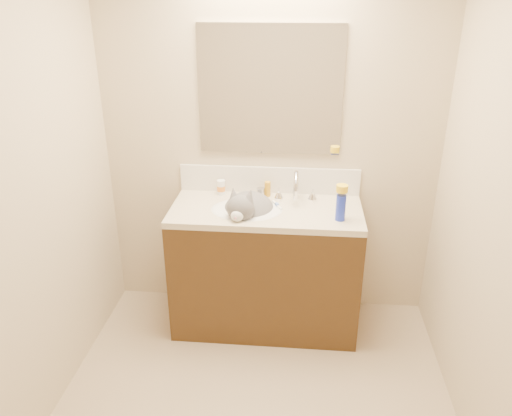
% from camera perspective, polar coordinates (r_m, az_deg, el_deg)
% --- Properties ---
extents(room_shell, '(2.24, 2.54, 2.52)m').
position_cam_1_polar(room_shell, '(2.00, -0.75, 5.13)').
color(room_shell, '#BEAB8D').
rests_on(room_shell, ground).
extents(vanity_cabinet, '(1.20, 0.55, 0.82)m').
position_cam_1_polar(vanity_cabinet, '(3.34, 1.11, -7.08)').
color(vanity_cabinet, '#3C2610').
rests_on(vanity_cabinet, ground).
extents(counter_slab, '(1.20, 0.55, 0.04)m').
position_cam_1_polar(counter_slab, '(3.14, 1.17, -0.34)').
color(counter_slab, beige).
rests_on(counter_slab, vanity_cabinet).
extents(basin, '(0.45, 0.36, 0.14)m').
position_cam_1_polar(basin, '(3.14, -1.06, -1.31)').
color(basin, white).
rests_on(basin, vanity_cabinet).
extents(faucet, '(0.28, 0.20, 0.21)m').
position_cam_1_polar(faucet, '(3.22, 4.57, 2.26)').
color(faucet, silver).
rests_on(faucet, counter_slab).
extents(cat, '(0.39, 0.48, 0.34)m').
position_cam_1_polar(cat, '(3.13, -0.95, -0.34)').
color(cat, '#585558').
rests_on(cat, basin).
extents(backsplash, '(1.20, 0.02, 0.18)m').
position_cam_1_polar(backsplash, '(3.34, 1.53, 3.23)').
color(backsplash, silver).
rests_on(backsplash, counter_slab).
extents(mirror, '(0.90, 0.02, 0.80)m').
position_cam_1_polar(mirror, '(3.18, 1.64, 13.22)').
color(mirror, white).
rests_on(mirror, room_shell).
extents(pill_bottle, '(0.07, 0.07, 0.10)m').
position_cam_1_polar(pill_bottle, '(3.33, -4.02, 2.37)').
color(pill_bottle, white).
rests_on(pill_bottle, counter_slab).
extents(pill_label, '(0.07, 0.07, 0.04)m').
position_cam_1_polar(pill_label, '(3.33, -4.01, 2.26)').
color(pill_label, orange).
rests_on(pill_label, pill_bottle).
extents(silver_jar, '(0.06, 0.06, 0.06)m').
position_cam_1_polar(silver_jar, '(3.29, 0.53, 1.79)').
color(silver_jar, '#B7B7BC').
rests_on(silver_jar, counter_slab).
extents(amber_bottle, '(0.05, 0.05, 0.10)m').
position_cam_1_polar(amber_bottle, '(3.30, 1.33, 2.19)').
color(amber_bottle, gold).
rests_on(amber_bottle, counter_slab).
extents(toothbrush, '(0.07, 0.13, 0.01)m').
position_cam_1_polar(toothbrush, '(3.16, 2.42, 0.34)').
color(toothbrush, white).
rests_on(toothbrush, counter_slab).
extents(toothbrush_head, '(0.03, 0.04, 0.02)m').
position_cam_1_polar(toothbrush_head, '(3.16, 2.42, 0.40)').
color(toothbrush_head, '#668ADA').
rests_on(toothbrush_head, counter_slab).
extents(spray_can, '(0.07, 0.07, 0.16)m').
position_cam_1_polar(spray_can, '(2.98, 9.65, 0.05)').
color(spray_can, '#1C2EC6').
rests_on(spray_can, counter_slab).
extents(spray_cap, '(0.08, 0.08, 0.04)m').
position_cam_1_polar(spray_cap, '(2.94, 9.81, 2.21)').
color(spray_cap, yellow).
rests_on(spray_cap, spray_can).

